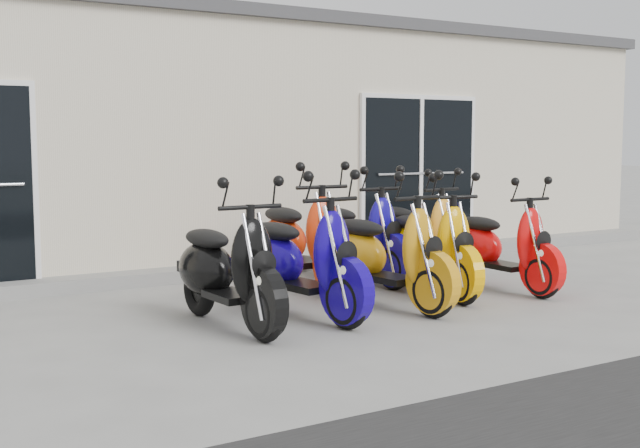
# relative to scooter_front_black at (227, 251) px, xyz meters

# --- Properties ---
(ground) EXTENTS (80.00, 80.00, 0.00)m
(ground) POSITION_rel_scooter_front_black_xyz_m (1.61, 0.48, -0.69)
(ground) COLOR gray
(ground) RESTS_ON ground
(building) EXTENTS (14.00, 6.00, 3.20)m
(building) POSITION_rel_scooter_front_black_xyz_m (1.61, 5.68, 0.91)
(building) COLOR beige
(building) RESTS_ON ground
(roof_cap) EXTENTS (14.20, 6.20, 0.16)m
(roof_cap) POSITION_rel_scooter_front_black_xyz_m (1.61, 5.68, 2.59)
(roof_cap) COLOR #3F3F42
(roof_cap) RESTS_ON building
(front_step) EXTENTS (14.00, 0.40, 0.15)m
(front_step) POSITION_rel_scooter_front_black_xyz_m (1.61, 2.50, -0.61)
(front_step) COLOR gray
(front_step) RESTS_ON ground
(door_right) EXTENTS (2.02, 0.08, 2.22)m
(door_right) POSITION_rel_scooter_front_black_xyz_m (4.21, 2.65, 0.57)
(door_right) COLOR black
(door_right) RESTS_ON front_step
(scooter_front_black) EXTENTS (0.79, 1.90, 1.38)m
(scooter_front_black) POSITION_rel_scooter_front_black_xyz_m (0.00, 0.00, 0.00)
(scooter_front_black) COLOR black
(scooter_front_black) RESTS_ON ground
(scooter_front_blue) EXTENTS (0.96, 1.99, 1.41)m
(scooter_front_blue) POSITION_rel_scooter_front_black_xyz_m (0.77, 0.04, 0.02)
(scooter_front_blue) COLOR #120283
(scooter_front_blue) RESTS_ON ground
(scooter_front_orange_a) EXTENTS (0.94, 1.96, 1.39)m
(scooter_front_orange_a) POSITION_rel_scooter_front_black_xyz_m (1.72, -0.01, 0.01)
(scooter_front_orange_a) COLOR orange
(scooter_front_orange_a) RESTS_ON ground
(scooter_front_orange_b) EXTENTS (0.88, 1.89, 1.35)m
(scooter_front_orange_b) POSITION_rel_scooter_front_black_xyz_m (2.52, 0.27, -0.02)
(scooter_front_orange_b) COLOR #FFB200
(scooter_front_orange_b) RESTS_ON ground
(scooter_front_red) EXTENTS (0.67, 1.76, 1.29)m
(scooter_front_red) POSITION_rel_scooter_front_black_xyz_m (3.38, 0.09, -0.04)
(scooter_front_red) COLOR red
(scooter_front_red) RESTS_ON ground
(scooter_back_red) EXTENTS (0.72, 1.97, 1.45)m
(scooter_back_red) POSITION_rel_scooter_front_black_xyz_m (1.49, 1.29, 0.04)
(scooter_back_red) COLOR red
(scooter_back_red) RESTS_ON ground
(scooter_back_blue) EXTENTS (0.86, 1.94, 1.39)m
(scooter_back_blue) POSITION_rel_scooter_front_black_xyz_m (2.27, 1.34, 0.01)
(scooter_back_blue) COLOR #120889
(scooter_back_blue) RESTS_ON ground
(scooter_back_yellow) EXTENTS (0.91, 1.90, 1.34)m
(scooter_back_yellow) POSITION_rel_scooter_front_black_xyz_m (3.17, 1.37, -0.02)
(scooter_back_yellow) COLOR #FFA525
(scooter_back_yellow) RESTS_ON ground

